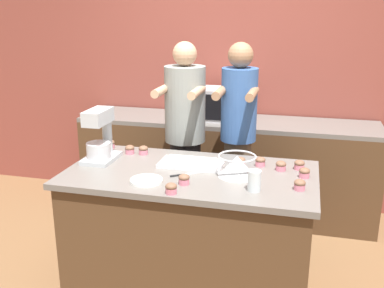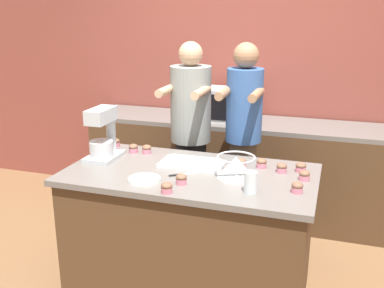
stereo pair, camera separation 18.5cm
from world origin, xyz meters
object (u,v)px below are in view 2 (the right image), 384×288
(mixing_bowl, at_px, (236,166))
(knife, at_px, (183,174))
(cupcake_5, at_px, (297,187))
(cupcake_0, at_px, (262,163))
(drinking_glass, at_px, (251,182))
(baking_tray, at_px, (192,163))
(stand_mixer, at_px, (103,137))
(cupcake_1, at_px, (181,179))
(cupcake_7, at_px, (282,168))
(cupcake_8, at_px, (301,167))
(cupcake_3, at_px, (304,175))
(cupcake_2, at_px, (133,148))
(small_plate, at_px, (144,179))
(cupcake_4, at_px, (241,163))
(person_right, at_px, (243,143))
(person_left, at_px, (191,141))
(cupcake_6, at_px, (115,142))
(cupcake_9, at_px, (167,188))
(microwave_oven, at_px, (229,104))
(cupcake_10, at_px, (147,149))

(mixing_bowl, xyz_separation_m, knife, (-0.34, -0.07, -0.07))
(cupcake_5, bearing_deg, cupcake_0, 126.63)
(knife, bearing_deg, drinking_glass, -17.85)
(mixing_bowl, distance_m, baking_tray, 0.36)
(stand_mixer, distance_m, cupcake_1, 0.76)
(cupcake_7, distance_m, cupcake_8, 0.13)
(knife, distance_m, cupcake_1, 0.16)
(knife, xyz_separation_m, cupcake_5, (0.74, -0.07, 0.03))
(cupcake_3, bearing_deg, cupcake_2, 171.64)
(small_plate, xyz_separation_m, cupcake_8, (0.92, 0.47, 0.02))
(cupcake_4, xyz_separation_m, cupcake_5, (0.41, -0.33, 0.00))
(person_right, height_order, cupcake_0, person_right)
(person_right, distance_m, cupcake_1, 0.96)
(person_right, xyz_separation_m, drinking_glass, (0.24, -0.94, 0.05))
(cupcake_1, height_order, cupcake_3, same)
(cupcake_4, distance_m, cupcake_5, 0.52)
(person_left, distance_m, stand_mixer, 0.80)
(cupcake_0, bearing_deg, cupcake_6, 173.69)
(drinking_glass, relative_size, cupcake_1, 1.82)
(drinking_glass, height_order, cupcake_6, drinking_glass)
(mixing_bowl, bearing_deg, cupcake_9, -130.56)
(cupcake_0, height_order, cupcake_2, same)
(baking_tray, height_order, cupcake_2, cupcake_2)
(person_right, bearing_deg, microwave_oven, 112.87)
(baking_tray, xyz_separation_m, microwave_oven, (-0.04, 1.24, 0.16))
(knife, distance_m, cupcake_9, 0.31)
(cupcake_4, height_order, cupcake_7, same)
(cupcake_3, relative_size, cupcake_10, 1.00)
(cupcake_2, bearing_deg, mixing_bowl, -17.37)
(knife, bearing_deg, mixing_bowl, 11.75)
(cupcake_3, relative_size, cupcake_5, 1.00)
(person_right, distance_m, cupcake_5, 0.99)
(stand_mixer, distance_m, cupcake_7, 1.27)
(person_left, xyz_separation_m, baking_tray, (0.21, -0.60, 0.02))
(person_left, height_order, knife, person_left)
(cupcake_0, relative_size, cupcake_4, 1.00)
(stand_mixer, xyz_separation_m, knife, (0.65, -0.14, -0.16))
(drinking_glass, distance_m, cupcake_3, 0.42)
(person_right, xyz_separation_m, microwave_oven, (-0.27, 0.64, 0.17))
(person_left, xyz_separation_m, cupcake_2, (-0.30, -0.45, 0.04))
(person_right, distance_m, small_plate, 1.05)
(person_left, relative_size, cupcake_5, 24.33)
(small_plate, bearing_deg, knife, 41.88)
(cupcake_3, bearing_deg, baking_tray, 176.88)
(small_plate, relative_size, cupcake_8, 2.93)
(stand_mixer, height_order, cupcake_4, stand_mixer)
(cupcake_2, bearing_deg, cupcake_9, -51.26)
(cupcake_5, height_order, cupcake_6, same)
(drinking_glass, height_order, cupcake_10, drinking_glass)
(knife, height_order, cupcake_1, cupcake_1)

